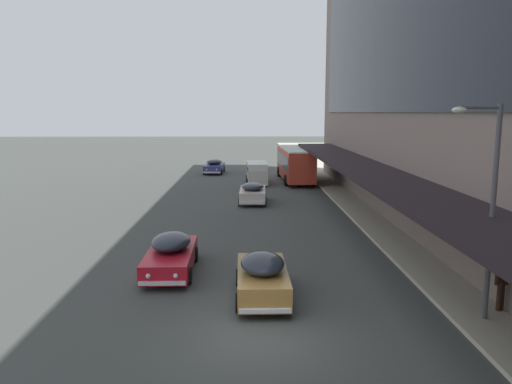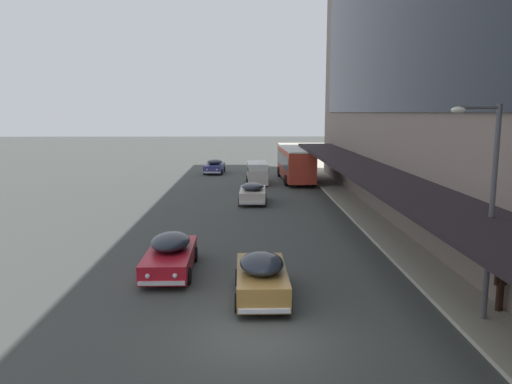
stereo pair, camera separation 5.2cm
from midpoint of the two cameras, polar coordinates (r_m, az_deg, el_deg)
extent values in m
plane|color=#3E413E|center=(14.98, 0.37, -16.47)|extent=(240.00, 240.00, 0.00)
cube|color=black|center=(15.45, 24.91, -3.78)|extent=(3.20, 72.00, 0.24)
cube|color=#B53625|center=(47.12, 4.46, 3.27)|extent=(2.77, 9.97, 2.67)
cube|color=black|center=(47.08, 4.46, 3.66)|extent=(2.78, 9.18, 1.17)
cube|color=silver|center=(47.00, 4.48, 4.95)|extent=(2.67, 9.97, 0.12)
cube|color=black|center=(51.95, 3.74, 5.03)|extent=(1.21, 0.10, 0.36)
cylinder|color=black|center=(50.42, 2.58, 2.33)|extent=(0.29, 1.01, 1.00)
cylinder|color=black|center=(50.72, 5.29, 2.34)|extent=(0.29, 1.01, 1.00)
cylinder|color=black|center=(44.09, 3.42, 1.33)|extent=(0.29, 1.01, 1.00)
cylinder|color=black|center=(44.43, 6.51, 1.35)|extent=(0.29, 1.01, 1.00)
cube|color=#B01422|center=(20.78, -9.79, -7.47)|extent=(1.86, 4.73, 0.73)
ellipsoid|color=#1E232D|center=(20.83, -9.75, -5.58)|extent=(1.62, 2.61, 0.62)
cube|color=silver|center=(18.58, -10.77, -10.22)|extent=(1.70, 0.15, 0.14)
cube|color=silver|center=(23.12, -8.98, -6.29)|extent=(1.70, 0.15, 0.14)
sphere|color=silver|center=(18.45, -9.25, -9.44)|extent=(0.18, 0.18, 0.18)
sphere|color=silver|center=(18.60, -12.30, -9.38)|extent=(0.18, 0.18, 0.18)
cylinder|color=black|center=(19.37, -7.68, -9.48)|extent=(0.15, 0.64, 0.64)
cylinder|color=black|center=(19.63, -12.97, -9.38)|extent=(0.15, 0.64, 0.64)
cylinder|color=black|center=(22.14, -6.95, -7.07)|extent=(0.15, 0.64, 0.64)
cylinder|color=black|center=(22.37, -11.56, -7.03)|extent=(0.15, 0.64, 0.64)
cube|color=beige|center=(35.81, -0.43, -0.28)|extent=(1.92, 4.07, 0.79)
ellipsoid|color=#1E232D|center=(35.52, -0.43, 0.65)|extent=(1.65, 2.26, 0.50)
cube|color=silver|center=(37.89, -0.37, -0.13)|extent=(1.72, 0.17, 0.14)
cube|color=silver|center=(33.83, -0.49, -1.26)|extent=(1.72, 0.17, 0.14)
sphere|color=silver|center=(37.82, -1.13, 0.30)|extent=(0.18, 0.18, 0.18)
sphere|color=silver|center=(37.81, 0.38, 0.29)|extent=(0.18, 0.18, 0.18)
cylinder|color=black|center=(37.12, -1.79, -0.41)|extent=(0.16, 0.64, 0.64)
cylinder|color=black|center=(37.09, 1.00, -0.42)|extent=(0.16, 0.64, 0.64)
cylinder|color=black|center=(34.66, -1.96, -1.10)|extent=(0.16, 0.64, 0.64)
cylinder|color=black|center=(34.63, 1.03, -1.10)|extent=(0.16, 0.64, 0.64)
cube|color=olive|center=(17.76, 0.64, -10.07)|extent=(1.77, 4.07, 0.83)
ellipsoid|color=#1E232D|center=(17.35, 0.67, -8.13)|extent=(1.54, 2.25, 0.61)
cube|color=silver|center=(19.81, 0.38, -8.82)|extent=(1.64, 0.14, 0.14)
cube|color=silver|center=(15.91, 0.96, -13.43)|extent=(1.64, 0.14, 0.14)
sphere|color=silver|center=(19.67, -1.01, -7.98)|extent=(0.18, 0.18, 0.18)
sphere|color=silver|center=(19.71, 1.77, -7.96)|extent=(0.18, 0.18, 0.18)
cylinder|color=black|center=(19.03, -2.16, -9.74)|extent=(0.15, 0.64, 0.64)
cylinder|color=black|center=(19.10, 3.09, -9.68)|extent=(0.15, 0.64, 0.64)
cylinder|color=black|center=(16.67, -2.21, -12.54)|extent=(0.15, 0.64, 0.64)
cylinder|color=black|center=(16.75, 3.84, -12.45)|extent=(0.15, 0.64, 0.64)
cube|color=navy|center=(53.36, -4.82, 2.78)|extent=(2.08, 4.42, 0.75)
ellipsoid|color=#1E232D|center=(53.51, -4.80, 3.47)|extent=(1.75, 2.47, 0.54)
cube|color=silver|center=(51.21, -5.12, 2.26)|extent=(1.75, 0.22, 0.14)
cube|color=silver|center=(55.57, -4.55, 2.80)|extent=(1.75, 0.22, 0.14)
sphere|color=silver|center=(51.14, -4.56, 2.57)|extent=(0.18, 0.18, 0.18)
sphere|color=silver|center=(51.27, -5.68, 2.57)|extent=(0.18, 0.18, 0.18)
cylinder|color=black|center=(51.97, -3.99, 2.32)|extent=(0.18, 0.65, 0.64)
cylinder|color=black|center=(52.19, -6.00, 2.32)|extent=(0.18, 0.65, 0.64)
cylinder|color=black|center=(54.62, -3.70, 2.65)|extent=(0.18, 0.65, 0.64)
cylinder|color=black|center=(54.83, -5.60, 2.65)|extent=(0.18, 0.65, 0.64)
cube|color=beige|center=(45.32, 0.07, 1.89)|extent=(1.87, 4.35, 1.29)
cube|color=silver|center=(45.23, 0.07, 2.88)|extent=(1.83, 4.26, 0.83)
cube|color=black|center=(45.24, 0.07, 2.77)|extent=(1.90, 3.92, 0.41)
ellipsoid|color=beige|center=(47.39, -0.05, 2.38)|extent=(1.63, 0.65, 1.11)
cylinder|color=black|center=(46.58, -1.08, 1.54)|extent=(0.18, 0.64, 0.64)
cylinder|color=black|center=(46.67, 1.07, 1.56)|extent=(0.18, 0.64, 0.64)
cylinder|color=black|center=(44.11, -0.98, 1.12)|extent=(0.18, 0.64, 0.64)
cylinder|color=black|center=(44.20, 1.29, 1.13)|extent=(0.18, 0.64, 0.64)
cylinder|color=black|center=(18.25, 26.19, -10.71)|extent=(0.16, 0.16, 0.85)
cylinder|color=black|center=(18.11, 25.94, -10.83)|extent=(0.16, 0.16, 0.85)
cube|color=black|center=(17.94, 26.24, -8.43)|extent=(0.47, 0.42, 0.70)
cylinder|color=black|center=(18.15, 26.66, -8.15)|extent=(0.10, 0.10, 0.63)
cylinder|color=black|center=(17.71, 25.83, -8.51)|extent=(0.10, 0.10, 0.63)
sphere|color=tan|center=(17.82, 26.35, -7.02)|extent=(0.22, 0.22, 0.22)
cylinder|color=black|center=(17.80, 26.36, -6.78)|extent=(0.33, 0.33, 0.02)
cylinder|color=black|center=(17.78, 26.38, -6.59)|extent=(0.21, 0.21, 0.12)
cylinder|color=#4C4C51|center=(16.55, 25.31, -2.36)|extent=(0.16, 0.16, 6.56)
cylinder|color=#4C4C51|center=(16.00, 24.14, 8.83)|extent=(1.20, 0.10, 0.10)
ellipsoid|color=silver|center=(15.76, 22.13, 8.67)|extent=(0.44, 0.28, 0.20)
camera|label=1|loc=(0.03, -90.05, -0.01)|focal=35.00mm
camera|label=2|loc=(0.03, 89.95, 0.01)|focal=35.00mm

